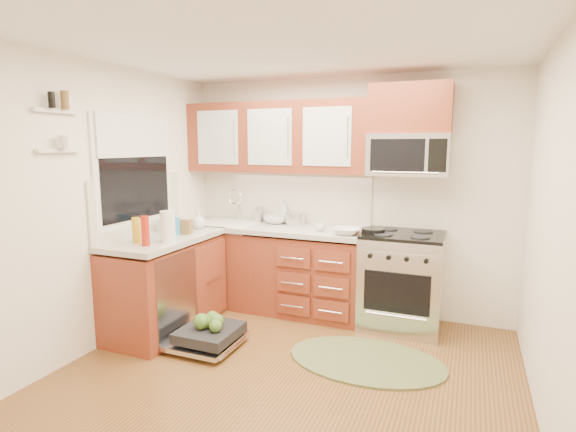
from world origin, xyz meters
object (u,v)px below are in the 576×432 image
at_px(range, 402,281).
at_px(sink, 229,234).
at_px(bowl_a, 346,231).
at_px(upper_cabinets, 276,137).
at_px(paper_towel_roll, 168,227).
at_px(rug, 366,360).
at_px(bowl_b, 276,220).
at_px(stock_pot, 295,219).
at_px(skillet, 373,230).
at_px(cutting_board, 352,232).
at_px(cup, 320,227).
at_px(dishwasher, 206,337).
at_px(microwave, 409,155).

distance_m(range, sink, 1.96).
bearing_deg(bowl_a, upper_cabinets, 161.36).
bearing_deg(paper_towel_roll, sink, 90.00).
distance_m(range, rug, 0.99).
height_order(rug, bowl_b, bowl_b).
bearing_deg(stock_pot, sink, -166.22).
xyz_separation_m(skillet, cutting_board, (-0.22, 0.05, -0.04)).
bearing_deg(cup, paper_towel_roll, -137.01).
xyz_separation_m(sink, bowl_a, (1.40, -0.14, 0.16)).
xyz_separation_m(dishwasher, paper_towel_roll, (-0.39, 0.03, 0.97)).
relative_size(sink, bowl_b, 2.26).
bearing_deg(range, upper_cabinets, 174.11).
distance_m(range, cutting_board, 0.68).
relative_size(dishwasher, cutting_board, 2.54).
distance_m(range, bowl_a, 0.73).
distance_m(dishwasher, bowl_a, 1.65).
height_order(skillet, cup, cup).
height_order(range, microwave, microwave).
bearing_deg(skillet, bowl_a, -164.17).
relative_size(range, microwave, 1.25).
relative_size(skillet, stock_pot, 1.03).
bearing_deg(microwave, upper_cabinets, 178.98).
distance_m(upper_cabinets, microwave, 1.42).
bearing_deg(bowl_b, cutting_board, -12.04).
bearing_deg(skillet, paper_towel_roll, -148.33).
xyz_separation_m(sink, rug, (1.78, -0.85, -0.79)).
relative_size(microwave, paper_towel_roll, 2.67).
bearing_deg(microwave, stock_pot, 177.61).
relative_size(upper_cabinets, bowl_a, 7.76).
xyz_separation_m(rug, cup, (-0.68, 0.79, 0.96)).
xyz_separation_m(range, microwave, (0.00, 0.12, 1.23)).
bearing_deg(cup, bowl_a, -14.95).
xyz_separation_m(bowl_a, bowl_b, (-0.90, 0.32, 0.01)).
distance_m(upper_cabinets, range, 1.99).
bearing_deg(cutting_board, bowl_a, -103.79).
relative_size(sink, bowl_a, 2.35).
height_order(sink, dishwasher, sink).
distance_m(upper_cabinets, rug, 2.46).
bearing_deg(upper_cabinets, bowl_a, -18.64).
distance_m(upper_cabinets, skillet, 1.46).
distance_m(paper_towel_roll, cup, 1.51).
bearing_deg(rug, range, 79.91).
height_order(rug, cutting_board, cutting_board).
distance_m(skillet, stock_pot, 0.95).
bearing_deg(bowl_b, range, -6.79).
height_order(sink, cutting_board, cutting_board).
bearing_deg(cutting_board, stock_pot, 164.12).
xyz_separation_m(cutting_board, paper_towel_roll, (-1.43, -1.07, 0.13)).
height_order(range, paper_towel_roll, paper_towel_roll).
height_order(upper_cabinets, skillet, upper_cabinets).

